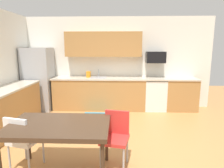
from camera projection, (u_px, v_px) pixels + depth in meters
ground_plane at (110, 147)px, 3.65m from camera, size 12.00×12.00×0.00m
wall_back at (114, 63)px, 6.00m from camera, size 5.80×0.10×2.70m
cabinet_run_back at (99, 94)px, 5.83m from camera, size 2.66×0.60×0.90m
cabinet_run_back_right at (180, 95)px, 5.75m from camera, size 0.89×0.60×0.90m
cabinet_run_left at (10, 109)px, 4.43m from camera, size 0.60×2.00×0.90m
countertop_back at (114, 78)px, 5.73m from camera, size 4.80×0.64×0.04m
countertop_left at (8, 89)px, 4.34m from camera, size 0.64×2.00×0.04m
upper_cabinets_back at (103, 44)px, 5.69m from camera, size 2.20×0.34×0.70m
refrigerator at (39, 79)px, 5.73m from camera, size 0.76×0.70×1.80m
oven_range at (155, 94)px, 5.78m from camera, size 0.60×0.60×0.91m
microwave at (156, 57)px, 5.68m from camera, size 0.54×0.36×0.32m
sink_basin at (98, 80)px, 5.76m from camera, size 0.48×0.40×0.14m
sink_faucet at (99, 73)px, 5.90m from camera, size 0.02×0.02×0.24m
dining_table at (59, 128)px, 2.73m from camera, size 1.40×0.90×0.78m
chair_near_table at (116, 134)px, 3.02m from camera, size 0.47×0.47×0.85m
chair_far_side at (22, 138)px, 2.88m from camera, size 0.49×0.49×0.85m
floor_mat at (96, 116)px, 5.28m from camera, size 0.70×0.50×0.01m
kettle at (88, 75)px, 5.79m from camera, size 0.14×0.14×0.20m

